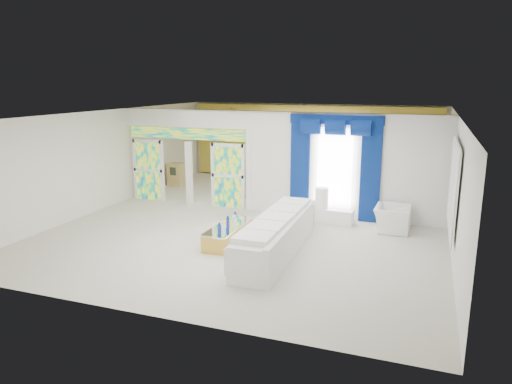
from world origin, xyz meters
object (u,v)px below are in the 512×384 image
at_px(white_sofa, 277,237).
at_px(armchair, 392,219).
at_px(console_table, 332,216).
at_px(coffee_table, 228,234).
at_px(grand_piano, 257,174).

height_order(white_sofa, armchair, white_sofa).
relative_size(console_table, armchair, 1.17).
xyz_separation_m(coffee_table, console_table, (2.05, 2.52, -0.01)).
bearing_deg(coffee_table, white_sofa, -12.53).
height_order(white_sofa, console_table, white_sofa).
bearing_deg(grand_piano, coffee_table, -63.88).
bearing_deg(coffee_table, armchair, 32.51).
xyz_separation_m(white_sofa, coffee_table, (-1.35, 0.30, -0.18)).
relative_size(white_sofa, coffee_table, 2.21).
relative_size(armchair, grand_piano, 0.56).
relative_size(coffee_table, grand_piano, 1.01).
distance_m(console_table, armchair, 1.65).
height_order(console_table, grand_piano, grand_piano).
xyz_separation_m(white_sofa, armchair, (2.34, 2.65, -0.06)).
distance_m(armchair, grand_piano, 6.48).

